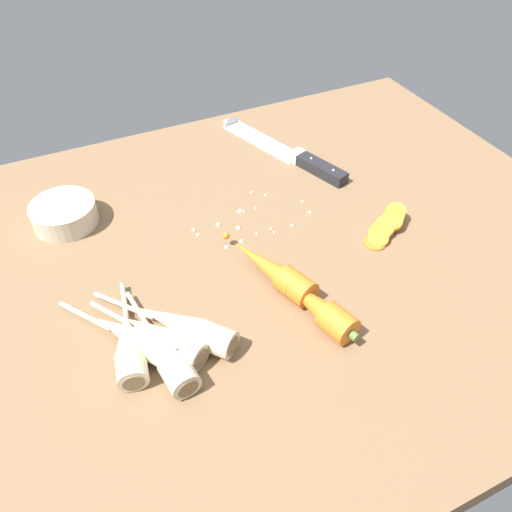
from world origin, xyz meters
TOP-DOWN VIEW (x-y plane):
  - ground_plane at (0.00, 0.00)cm, footprint 120.00×90.00cm
  - chefs_knife at (18.26, 26.67)cm, footprint 14.15×33.99cm
  - whole_carrot at (0.82, -6.60)cm, footprint 8.87×19.18cm
  - whole_carrot_second at (3.10, -15.65)cm, footprint 7.55×17.01cm
  - parsnip_front at (-18.32, -11.50)cm, footprint 12.62×17.66cm
  - parsnip_mid_left at (-21.57, -10.09)cm, footprint 13.79×18.42cm
  - parsnip_mid_right at (-22.71, -10.78)cm, footprint 5.87×18.56cm
  - parsnip_back at (-18.71, -13.96)cm, footprint 5.44×19.87cm
  - parsnip_outer at (-15.04, -10.93)cm, footprint 16.15×19.44cm
  - carrot_slice_stack at (22.83, -4.69)cm, footprint 10.16×7.10cm
  - prep_bowl at (-25.38, 21.06)cm, footprint 11.00×11.00cm
  - mince_crumbs at (1.93, 7.75)cm, footprint 21.30×12.59cm

SIDE VIEW (x-z plane):
  - ground_plane at x=0.00cm, z-range -4.00..0.00cm
  - mince_crumbs at x=1.93cm, z-range -0.08..0.81cm
  - chefs_knife at x=18.26cm, z-range -1.44..2.74cm
  - carrot_slice_stack at x=22.83cm, z-range -0.78..3.19cm
  - parsnip_outer at x=-15.04cm, z-range -0.02..3.98cm
  - parsnip_mid_left at x=-21.57cm, z-range -0.02..3.98cm
  - parsnip_back at x=-18.71cm, z-range -0.02..3.98cm
  - parsnip_front at x=-18.32cm, z-range -0.02..3.98cm
  - parsnip_mid_right at x=-22.71cm, z-range -0.02..3.98cm
  - whole_carrot_second at x=3.10cm, z-range 0.00..4.20cm
  - whole_carrot at x=0.82cm, z-range 0.00..4.20cm
  - prep_bowl at x=-25.38cm, z-range 0.15..4.15cm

